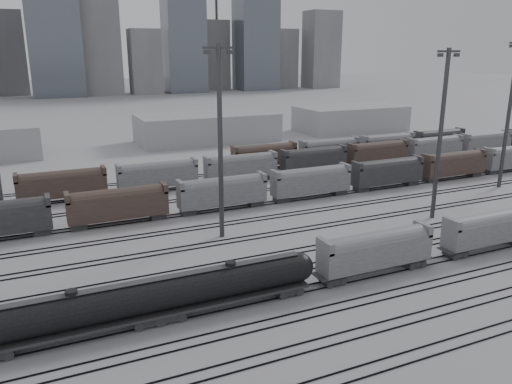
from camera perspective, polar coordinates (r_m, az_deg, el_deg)
name	(u,v)px	position (r m, az deg, el deg)	size (l,w,h in m)	color
ground	(389,276)	(62.09, 14.91, -9.21)	(900.00, 900.00, 0.00)	#A9A9AE
tracks	(313,229)	(75.24, 6.56, -4.18)	(220.00, 71.50, 0.16)	black
tank_car_a	(73,313)	(49.64, -20.14, -12.81)	(19.22, 3.20, 4.75)	#262628
tank_car_b	(231,282)	(52.44, -2.90, -10.18)	(19.19, 3.20, 4.74)	#262628
hopper_car_a	(376,249)	(60.69, 13.50, -6.36)	(14.70, 2.92, 5.26)	#262628
hopper_car_b	(489,228)	(73.06, 25.13, -3.71)	(14.26, 2.83, 5.10)	#262628
light_mast_b	(220,139)	(68.36, -4.12, 6.04)	(4.26, 0.68, 26.63)	#39393C
light_mast_c	(441,131)	(81.60, 20.36, 6.52)	(4.18, 0.67, 26.15)	#39393C
light_mast_d	(509,112)	(106.08, 26.96, 8.18)	(4.42, 0.71, 27.62)	#39393C
bg_string_near	(311,183)	(90.23, 6.30, 1.05)	(151.00, 3.00, 5.60)	gray
bg_string_mid	(314,161)	(108.58, 6.59, 3.58)	(151.00, 3.00, 5.60)	#262628
bg_string_far	(359,148)	(124.62, 11.66, 4.95)	(66.00, 3.00, 5.60)	#4D3831
warehouse_mid	(207,128)	(147.25, -5.57, 7.32)	(40.00, 18.00, 8.00)	#98989A
warehouse_right	(351,118)	(169.86, 10.76, 8.26)	(35.00, 18.00, 8.00)	#98989A
skyline	(107,35)	(326.55, -16.64, 16.84)	(316.00, 22.40, 95.00)	gray
crane_right	(218,3)	(372.07, -4.37, 20.73)	(42.00, 1.80, 100.00)	#39393C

